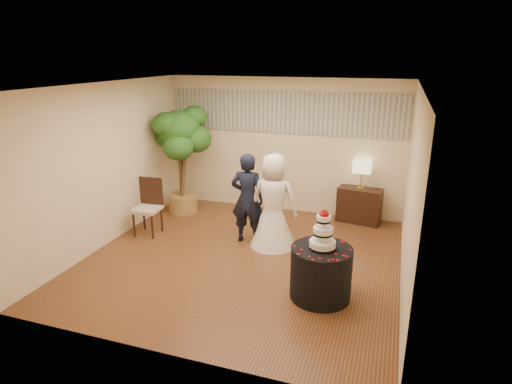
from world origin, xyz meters
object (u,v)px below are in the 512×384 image
(console, at_px, (359,205))
(table_lamp, at_px, (362,174))
(wedding_cake, at_px, (323,229))
(groom, at_px, (248,198))
(side_chair, at_px, (147,208))
(bride, at_px, (273,201))
(cake_table, at_px, (321,273))
(ficus_tree, at_px, (181,160))

(console, distance_m, table_lamp, 0.64)
(console, bearing_deg, table_lamp, 0.00)
(wedding_cake, distance_m, table_lamp, 3.03)
(groom, height_order, side_chair, groom)
(bride, distance_m, cake_table, 1.85)
(groom, distance_m, side_chair, 1.93)
(wedding_cake, xyz_separation_m, table_lamp, (0.23, 3.02, -0.03))
(cake_table, relative_size, wedding_cake, 1.51)
(wedding_cake, bearing_deg, cake_table, 0.00)
(groom, bearing_deg, ficus_tree, -33.79)
(wedding_cake, distance_m, ficus_tree, 4.17)
(groom, bearing_deg, side_chair, 3.23)
(groom, xyz_separation_m, ficus_tree, (-1.82, 0.98, 0.33))
(cake_table, height_order, side_chair, side_chair)
(wedding_cake, bearing_deg, table_lamp, 85.68)
(table_lamp, bearing_deg, bride, -129.62)
(console, xyz_separation_m, side_chair, (-3.69, -1.87, 0.17))
(groom, bearing_deg, wedding_cake, 132.26)
(groom, relative_size, ficus_tree, 0.71)
(groom, relative_size, table_lamp, 2.81)
(groom, xyz_separation_m, bride, (0.48, -0.02, 0.02))
(groom, height_order, wedding_cake, groom)
(bride, height_order, ficus_tree, ficus_tree)
(cake_table, bearing_deg, wedding_cake, 0.00)
(bride, xyz_separation_m, wedding_cake, (1.10, -1.42, 0.19))
(groom, distance_m, bride, 0.48)
(bride, height_order, table_lamp, bride)
(console, bearing_deg, ficus_tree, -161.80)
(wedding_cake, height_order, table_lamp, wedding_cake)
(groom, distance_m, wedding_cake, 2.15)
(bride, distance_m, console, 2.14)
(groom, relative_size, bride, 0.98)
(groom, height_order, bride, bride)
(cake_table, bearing_deg, ficus_tree, 144.48)
(bride, height_order, cake_table, bride)
(bride, relative_size, wedding_cake, 2.98)
(cake_table, xyz_separation_m, wedding_cake, (0.00, 0.00, 0.65))
(cake_table, xyz_separation_m, console, (0.23, 3.02, -0.02))
(table_lamp, distance_m, side_chair, 4.16)
(table_lamp, height_order, ficus_tree, ficus_tree)
(groom, relative_size, side_chair, 1.55)
(console, xyz_separation_m, table_lamp, (0.00, 0.00, 0.64))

